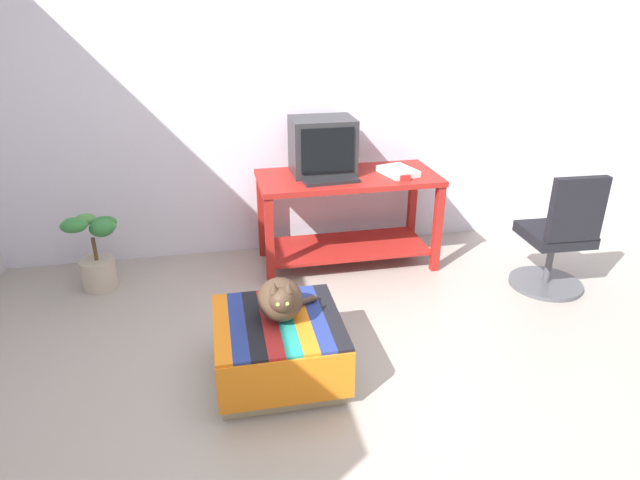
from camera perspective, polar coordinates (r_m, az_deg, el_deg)
The scene contains 12 objects.
ground_plane at distance 3.05m, azimuth 4.50°, elevation -15.88°, with size 14.00×14.00×0.00m, color #9E9389.
back_wall at distance 4.40m, azimuth -2.31°, elevation 15.39°, with size 8.00×0.10×2.60m, color silver.
desk at distance 4.23m, azimuth 2.86°, elevation 3.74°, with size 1.36×0.63×0.73m.
tv_monitor at distance 4.15m, azimuth 0.25°, elevation 9.69°, with size 0.47×0.38×0.42m.
keyboard at distance 3.98m, azimuth 1.17°, elevation 6.19°, with size 0.40×0.15×0.02m, color black.
book at distance 4.21m, azimuth 8.10°, elevation 7.09°, with size 0.22×0.29×0.04m, color white.
ottoman_with_blanket at distance 3.09m, azimuth -4.32°, elevation -11.09°, with size 0.69×0.70×0.36m.
cat at distance 2.95m, azimuth -4.12°, elevation -6.15°, with size 0.35×0.34×0.28m.
potted_plant at distance 4.23m, azimuth -22.30°, elevation -1.08°, with size 0.38×0.37×0.60m.
office_chair at distance 4.20m, azimuth 23.54°, elevation -0.05°, with size 0.52×0.52×0.89m.
stapler at distance 4.08m, azimuth 8.57°, elevation 6.46°, with size 0.04×0.11×0.04m, color #A31E1E.
pen at distance 4.33m, azimuth 7.88°, elevation 7.32°, with size 0.01×0.01×0.14m, color #2351B2.
Camera 1 is at (-0.68, -2.25, 1.95)m, focal length 30.78 mm.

